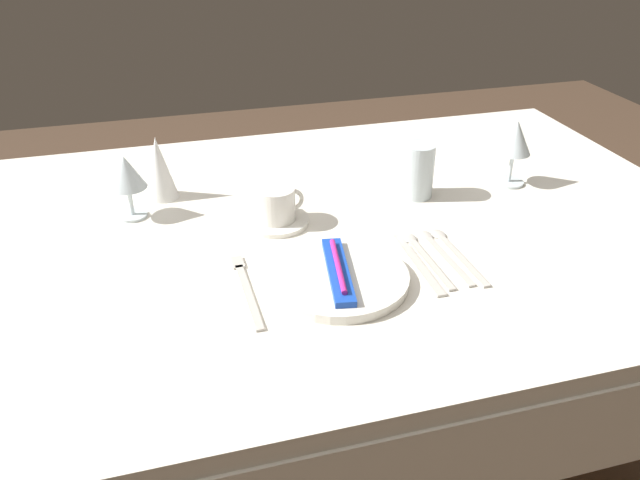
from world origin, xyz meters
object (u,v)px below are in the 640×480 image
napkin_folded (159,168)px  dinner_knife (419,265)px  dinner_plate (338,278)px  spoon_soup (422,253)px  spoon_tea (452,249)px  coffee_cup_left (276,203)px  wine_glass_left (515,140)px  spoon_dessert (438,250)px  toothbrush_package (338,270)px  fork_outer (246,287)px  wine_glass_centre (126,174)px  drink_tumbler (417,174)px

napkin_folded → dinner_knife: bearing=-43.9°
dinner_plate → napkin_folded: 0.52m
spoon_soup → napkin_folded: napkin_folded is taller
dinner_plate → spoon_tea: bearing=10.4°
coffee_cup_left → wine_glass_left: size_ratio=0.70×
spoon_dessert → spoon_soup: bearing=-177.5°
toothbrush_package → dinner_knife: toothbrush_package is taller
spoon_dessert → napkin_folded: bearing=142.5°
dinner_knife → toothbrush_package: bearing=-176.3°
fork_outer → spoon_tea: (0.41, 0.02, -0.00)m
wine_glass_left → napkin_folded: (-0.79, 0.14, -0.04)m
toothbrush_package → wine_glass_centre: size_ratio=1.54×
spoon_soup → napkin_folded: size_ratio=1.48×
fork_outer → drink_tumbler: size_ratio=1.88×
dinner_knife → spoon_soup: (0.02, 0.04, 0.00)m
coffee_cup_left → napkin_folded: size_ratio=0.76×
fork_outer → drink_tumbler: (0.44, 0.27, 0.05)m
dinner_plate → spoon_soup: (0.18, 0.05, -0.01)m
toothbrush_package → wine_glass_left: bearing=29.8°
dinner_plate → wine_glass_centre: bearing=134.4°
spoon_tea → drink_tumbler: 0.25m
spoon_dessert → drink_tumbler: drink_tumbler is taller
fork_outer → wine_glass_centre: size_ratio=1.67×
drink_tumbler → spoon_tea: bearing=-96.2°
spoon_soup → spoon_dessert: same height
spoon_tea → wine_glass_left: size_ratio=1.39×
dinner_plate → fork_outer: dinner_plate is taller
drink_tumbler → napkin_folded: size_ratio=0.86×
spoon_tea → wine_glass_centre: wine_glass_centre is taller
spoon_dessert → coffee_cup_left: bearing=144.9°
toothbrush_package → dinner_knife: 0.16m
spoon_dessert → coffee_cup_left: coffee_cup_left is taller
drink_tumbler → toothbrush_package: bearing=-133.3°
spoon_soup → coffee_cup_left: bearing=140.8°
dinner_knife → spoon_dessert: (0.06, 0.04, 0.00)m
dinner_plate → wine_glass_centre: 0.51m
napkin_folded → spoon_tea: bearing=-36.5°
toothbrush_package → spoon_soup: bearing=15.1°
toothbrush_package → fork_outer: toothbrush_package is taller
toothbrush_package → drink_tumbler: size_ratio=1.73×
spoon_soup → coffee_cup_left: coffee_cup_left is taller
spoon_soup → spoon_dessert: (0.04, 0.00, 0.00)m
wine_glass_centre → toothbrush_package: bearing=-45.6°
spoon_soup → wine_glass_centre: size_ratio=1.53×
drink_tumbler → fork_outer: bearing=-148.5°
spoon_tea → drink_tumbler: (0.03, 0.24, 0.05)m
toothbrush_package → wine_glass_centre: 0.50m
dinner_plate → drink_tumbler: (0.27, 0.29, 0.04)m
dinner_knife → drink_tumbler: size_ratio=1.78×
spoon_tea → toothbrush_package: bearing=-169.6°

